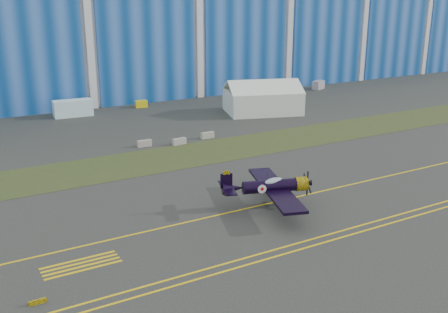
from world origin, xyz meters
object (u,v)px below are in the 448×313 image
shipping_container (73,108)px  warbird (270,186)px  tug (141,104)px  tent (263,96)px

shipping_container → warbird: bearing=-78.9°
shipping_container → tug: 12.98m
warbird → shipping_container: size_ratio=2.30×
warbird → shipping_container: 50.63m
warbird → tent: tent is taller
warbird → tent: size_ratio=0.99×
tug → warbird: bearing=-85.6°
shipping_container → tug: shipping_container is taller
warbird → shipping_container: (-6.29, 50.23, -0.81)m
tent → shipping_container: 32.95m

